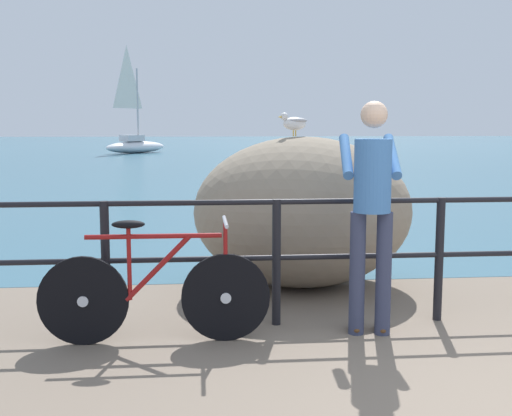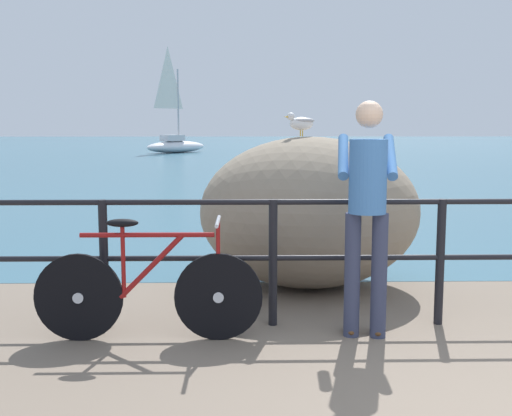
{
  "view_description": "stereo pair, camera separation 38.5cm",
  "coord_description": "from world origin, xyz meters",
  "views": [
    {
      "loc": [
        -1.96,
        -2.95,
        1.6
      ],
      "look_at": [
        -1.47,
        2.39,
        0.9
      ],
      "focal_mm": 44.55,
      "sensor_mm": 36.0,
      "label": 1
    },
    {
      "loc": [
        -1.58,
        -2.97,
        1.6
      ],
      "look_at": [
        -1.47,
        2.39,
        0.9
      ],
      "focal_mm": 44.55,
      "sensor_mm": 36.0,
      "label": 2
    }
  ],
  "objects": [
    {
      "name": "sea_surface",
      "position": [
        0.0,
        48.39,
        0.0
      ],
      "size": [
        120.0,
        90.0,
        0.01
      ],
      "primitive_type": "cube",
      "color": "#38667A",
      "rests_on": "ground_plane"
    },
    {
      "name": "ground_plane",
      "position": [
        0.0,
        20.0,
        -0.05
      ],
      "size": [
        120.0,
        120.0,
        0.1
      ],
      "primitive_type": "cube",
      "color": "#756656"
    },
    {
      "name": "bicycle",
      "position": [
        -2.28,
        1.64,
        0.39
      ],
      "size": [
        1.7,
        0.48,
        0.92
      ],
      "rotation": [
        0.0,
        0.0,
        -0.0
      ],
      "color": "black",
      "rests_on": "ground_plane"
    },
    {
      "name": "sailboat",
      "position": [
        -5.63,
        34.88,
        0.71
      ],
      "size": [
        3.89,
        4.15,
        6.16
      ],
      "rotation": [
        0.0,
        0.0,
        0.84
      ],
      "color": "white",
      "rests_on": "sea_surface"
    },
    {
      "name": "seagull",
      "position": [
        -1.01,
        3.29,
        1.63
      ],
      "size": [
        0.34,
        0.22,
        0.23
      ],
      "rotation": [
        0.0,
        0.0,
        3.56
      ],
      "color": "gold",
      "rests_on": "breakwater_boulder_main"
    },
    {
      "name": "person_at_railing",
      "position": [
        -0.65,
        1.71,
        0.99
      ],
      "size": [
        0.51,
        0.66,
        1.78
      ],
      "rotation": [
        0.0,
        0.0,
        1.43
      ],
      "color": "#333851",
      "rests_on": "ground_plane"
    },
    {
      "name": "promenade_railing",
      "position": [
        0.0,
        1.99,
        0.63
      ],
      "size": [
        8.13,
        0.07,
        1.02
      ],
      "color": "black",
      "rests_on": "ground_plane"
    },
    {
      "name": "breakwater_boulder_main",
      "position": [
        -0.93,
        3.24,
        0.75
      ],
      "size": [
        2.17,
        1.78,
        1.49
      ],
      "color": "gray",
      "rests_on": "ground"
    }
  ]
}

